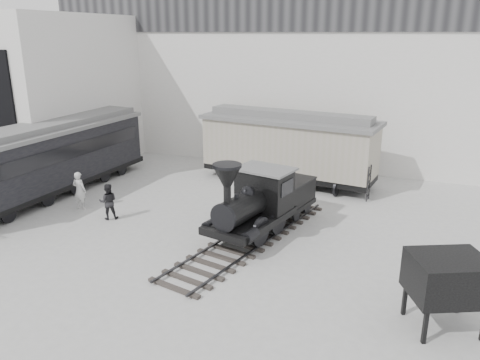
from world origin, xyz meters
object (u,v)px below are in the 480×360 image
at_px(passenger_coach, 50,158).
at_px(visitor_a, 79,190).
at_px(boxcar, 288,145).
at_px(coal_hopper, 447,283).
at_px(locomotive, 260,205).
at_px(visitor_b, 108,202).

height_order(passenger_coach, visitor_a, passenger_coach).
relative_size(boxcar, coal_hopper, 4.02).
xyz_separation_m(locomotive, visitor_b, (-6.79, -0.89, -0.45)).
height_order(locomotive, passenger_coach, passenger_coach).
height_order(visitor_a, visitor_b, visitor_a).
bearing_deg(visitor_b, boxcar, -158.32).
relative_size(boxcar, passenger_coach, 0.76).
height_order(locomotive, visitor_a, locomotive).
height_order(passenger_coach, coal_hopper, passenger_coach).
bearing_deg(passenger_coach, visitor_b, -17.74).
bearing_deg(coal_hopper, visitor_b, 141.26).
distance_m(locomotive, passenger_coach, 11.51).
height_order(locomotive, boxcar, boxcar).
relative_size(locomotive, coal_hopper, 4.00).
xyz_separation_m(locomotive, passenger_coach, (-11.45, 0.88, 0.65)).
xyz_separation_m(visitor_a, coal_hopper, (15.70, -4.00, 0.51)).
distance_m(locomotive, visitor_b, 6.86).
xyz_separation_m(visitor_b, coal_hopper, (13.66, -3.40, 0.59)).
bearing_deg(boxcar, visitor_b, -118.62).
bearing_deg(coal_hopper, passenger_coach, 139.48).
bearing_deg(visitor_a, coal_hopper, 162.25).
height_order(locomotive, coal_hopper, locomotive).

